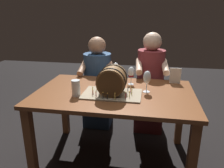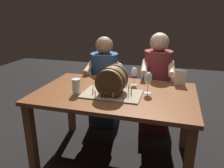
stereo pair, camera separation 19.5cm
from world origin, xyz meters
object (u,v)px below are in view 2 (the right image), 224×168
(wine_glass_empty, at_px, (148,79))
(wine_glass_red, at_px, (134,73))
(barrel_cake, at_px, (112,82))
(menu_card, at_px, (180,78))
(beer_pint, at_px, (76,88))
(person_seated_left, at_px, (105,86))
(dining_table, at_px, (115,102))
(wine_glass_amber, at_px, (120,69))
(person_seated_right, at_px, (156,89))

(wine_glass_empty, height_order, wine_glass_red, wine_glass_empty)
(wine_glass_empty, relative_size, wine_glass_red, 1.10)
(barrel_cake, height_order, menu_card, barrel_cake)
(wine_glass_red, xyz_separation_m, beer_pint, (-0.45, -0.39, -0.06))
(beer_pint, relative_size, person_seated_left, 0.12)
(barrel_cake, relative_size, menu_card, 3.25)
(dining_table, relative_size, person_seated_left, 1.27)
(barrel_cake, relative_size, beer_pint, 3.64)
(wine_glass_amber, bearing_deg, menu_card, 2.89)
(wine_glass_empty, xyz_separation_m, person_seated_right, (0.03, 0.63, -0.31))
(menu_card, distance_m, person_seated_left, 0.99)
(menu_card, bearing_deg, dining_table, -144.84)
(dining_table, distance_m, person_seated_left, 0.76)
(wine_glass_red, distance_m, beer_pint, 0.60)
(barrel_cake, xyz_separation_m, wine_glass_amber, (-0.03, 0.40, 0.02))
(wine_glass_amber, height_order, person_seated_right, person_seated_right)
(wine_glass_empty, height_order, beer_pint, wine_glass_empty)
(wine_glass_amber, bearing_deg, wine_glass_red, -25.89)
(wine_glass_amber, relative_size, menu_card, 1.24)
(wine_glass_amber, relative_size, person_seated_left, 0.17)
(wine_glass_empty, bearing_deg, person_seated_left, 134.11)
(dining_table, xyz_separation_m, menu_card, (0.57, 0.35, 0.18))
(menu_card, height_order, person_seated_right, person_seated_right)
(beer_pint, bearing_deg, person_seated_left, 90.58)
(person_seated_left, distance_m, person_seated_right, 0.65)
(barrel_cake, xyz_separation_m, person_seated_right, (0.33, 0.76, -0.29))
(wine_glass_amber, relative_size, wine_glass_red, 1.09)
(wine_glass_red, bearing_deg, person_seated_right, 66.22)
(person_seated_right, bearing_deg, wine_glass_amber, -135.31)
(wine_glass_amber, xyz_separation_m, wine_glass_red, (0.17, -0.08, -0.02))
(wine_glass_red, xyz_separation_m, person_seated_left, (-0.45, 0.44, -0.32))
(dining_table, height_order, barrel_cake, barrel_cake)
(dining_table, height_order, person_seated_right, person_seated_right)
(wine_glass_amber, bearing_deg, person_seated_left, 128.56)
(menu_card, bearing_deg, wine_glass_amber, -173.63)
(person_seated_left, bearing_deg, dining_table, -64.56)
(menu_card, height_order, person_seated_left, person_seated_left)
(beer_pint, relative_size, person_seated_right, 0.12)
(person_seated_left, bearing_deg, wine_glass_empty, -45.89)
(wine_glass_red, relative_size, menu_card, 1.14)
(dining_table, relative_size, wine_glass_empty, 7.22)
(wine_glass_amber, distance_m, person_seated_right, 0.60)
(wine_glass_empty, xyz_separation_m, menu_card, (0.28, 0.31, -0.06))
(wine_glass_red, bearing_deg, barrel_cake, -113.70)
(wine_glass_empty, bearing_deg, beer_pint, -161.71)
(dining_table, relative_size, barrel_cake, 2.80)
(dining_table, distance_m, beer_pint, 0.39)
(wine_glass_amber, xyz_separation_m, person_seated_right, (0.36, 0.36, -0.31))
(wine_glass_empty, xyz_separation_m, beer_pint, (-0.61, -0.20, -0.07))
(wine_glass_red, height_order, person_seated_left, person_seated_left)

